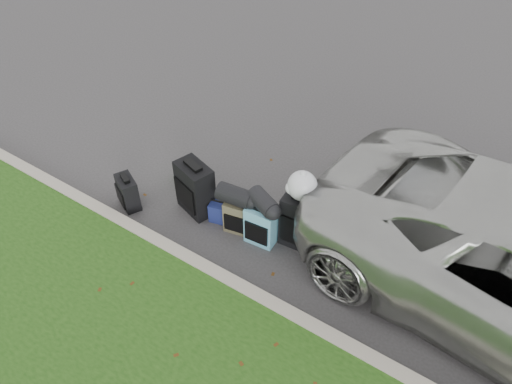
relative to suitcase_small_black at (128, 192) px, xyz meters
The scene contains 12 objects.
ground 1.98m from the suitcase_small_black, 17.74° to the left, with size 120.00×120.00×0.00m, color #383535.
curb 1.92m from the suitcase_small_black, 12.13° to the right, with size 120.00×0.18×0.15m, color #9E937F.
suitcase_small_black is the anchor object (origin of this frame).
suitcase_large_black_left 1.04m from the suitcase_small_black, 29.12° to the left, with size 0.57×0.34×0.82m, color black.
suitcase_olive 1.73m from the suitcase_small_black, 16.53° to the left, with size 0.37×0.23×0.51m, color #443F2B.
suitcase_teal 2.11m from the suitcase_small_black, 13.41° to the left, with size 0.42×0.25×0.60m, color teal.
suitcase_large_black_right 2.66m from the suitcase_small_black, 16.81° to the left, with size 0.55×0.33×0.82m, color black.
tote_green 0.98m from the suitcase_small_black, 69.16° to the left, with size 0.27×0.22×0.31m, color #1C7F27.
tote_navy 1.43m from the suitcase_small_black, 21.22° to the left, with size 0.29×0.23×0.31m, color navy.
duffel_left 1.74m from the suitcase_small_black, 16.76° to the left, with size 0.27×0.27×0.50m, color black.
duffel_right 2.18m from the suitcase_small_black, 14.36° to the left, with size 0.25×0.25×0.44m, color black.
trash_bag 2.72m from the suitcase_small_black, 17.72° to the left, with size 0.40×0.40×0.40m, color silver.
Camera 1 is at (2.79, -4.14, 5.24)m, focal length 35.00 mm.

